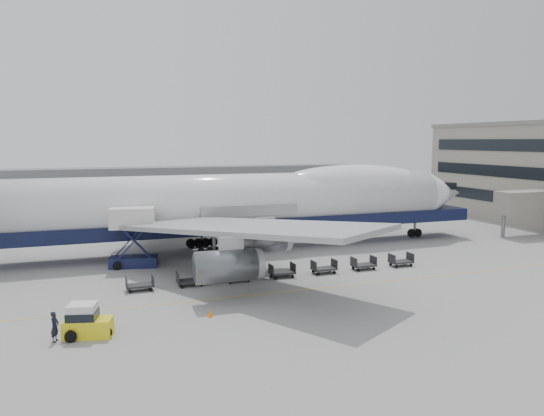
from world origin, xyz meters
name	(u,v)px	position (x,y,z in m)	size (l,w,h in m)	color
ground	(267,274)	(0.00, 0.00, 0.00)	(260.00, 260.00, 0.00)	gray
apron_line	(291,291)	(0.00, -6.00, 0.01)	(60.00, 0.15, 0.01)	gold
hangar	(112,184)	(-10.00, 70.00, 3.50)	(110.00, 8.00, 7.00)	slate
airliner	(238,202)	(0.64, 12.00, 5.62)	(67.00, 55.30, 19.98)	white
catering_truck	(133,233)	(-11.67, 7.69, 3.43)	(5.07, 3.93, 6.04)	#181E49
baggage_tug	(86,322)	(-16.50, -11.13, 0.98)	(3.33, 2.34, 2.20)	yellow
ground_worker	(55,327)	(-18.38, -11.36, 0.97)	(0.71, 0.47, 1.95)	black
traffic_cone	(210,313)	(-8.02, -10.09, 0.28)	(0.41, 0.41, 0.60)	orange
dolly_0	(140,285)	(-12.04, -1.43, 0.53)	(2.30, 1.35, 1.30)	#2D2D30
dolly_1	(190,280)	(-7.71, -1.43, 0.53)	(2.30, 1.35, 1.30)	#2D2D30
dolly_2	(238,276)	(-3.38, -1.43, 0.53)	(2.30, 1.35, 1.30)	#2D2D30
dolly_3	(282,272)	(0.95, -1.43, 0.53)	(2.30, 1.35, 1.30)	#2D2D30
dolly_4	(324,268)	(5.28, -1.43, 0.53)	(2.30, 1.35, 1.30)	#2D2D30
dolly_5	(363,264)	(9.61, -1.43, 0.53)	(2.30, 1.35, 1.30)	#2D2D30
dolly_6	(401,261)	(13.94, -1.43, 0.53)	(2.30, 1.35, 1.30)	#2D2D30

